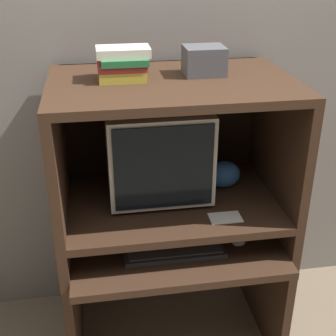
{
  "coord_description": "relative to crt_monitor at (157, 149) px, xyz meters",
  "views": [
    {
      "loc": [
        -0.31,
        -1.51,
        1.9
      ],
      "look_at": [
        -0.02,
        0.34,
        0.97
      ],
      "focal_mm": 50.0,
      "sensor_mm": 36.0,
      "label": 1
    }
  ],
  "objects": [
    {
      "name": "desk_base",
      "position": [
        0.06,
        -0.13,
        -0.62
      ],
      "size": [
        1.02,
        0.75,
        0.65
      ],
      "color": "#382316",
      "rests_on": "ground_plane"
    },
    {
      "name": "paper_card",
      "position": [
        0.25,
        -0.28,
        -0.22
      ],
      "size": [
        0.14,
        0.09,
        0.0
      ],
      "color": "white",
      "rests_on": "desk_monitor_shelf"
    },
    {
      "name": "storage_box",
      "position": [
        0.2,
        -0.01,
        0.4
      ],
      "size": [
        0.17,
        0.14,
        0.12
      ],
      "color": "#4C4C51",
      "rests_on": "hutch_upper"
    },
    {
      "name": "crt_monitor",
      "position": [
        0.0,
        0.0,
        0.0
      ],
      "size": [
        0.45,
        0.43,
        0.43
      ],
      "color": "beige",
      "rests_on": "desk_monitor_shelf"
    },
    {
      "name": "book_stack",
      "position": [
        -0.14,
        -0.04,
        0.4
      ],
      "size": [
        0.21,
        0.17,
        0.13
      ],
      "color": "gold",
      "rests_on": "hutch_upper"
    },
    {
      "name": "wall_back",
      "position": [
        0.06,
        0.32,
        0.26
      ],
      "size": [
        6.0,
        0.06,
        2.6
      ],
      "color": "gray",
      "rests_on": "ground_plane"
    },
    {
      "name": "snack_bag",
      "position": [
        0.32,
        -0.0,
        -0.15
      ],
      "size": [
        0.16,
        0.12,
        0.13
      ],
      "color": "#336BB7",
      "rests_on": "desk_monitor_shelf"
    },
    {
      "name": "mouse",
      "position": [
        0.33,
        -0.26,
        -0.37
      ],
      "size": [
        0.06,
        0.04,
        0.03
      ],
      "color": "#B7B7B7",
      "rests_on": "desk_base"
    },
    {
      "name": "hutch_upper",
      "position": [
        0.06,
        -0.04,
        0.16
      ],
      "size": [
        1.02,
        0.67,
        0.56
      ],
      "color": "#382316",
      "rests_on": "desk_monitor_shelf"
    },
    {
      "name": "desk_monitor_shelf",
      "position": [
        0.06,
        -0.07,
        -0.26
      ],
      "size": [
        1.02,
        0.67,
        0.17
      ],
      "color": "#382316",
      "rests_on": "desk_base"
    },
    {
      "name": "keyboard",
      "position": [
        0.04,
        -0.27,
        -0.37
      ],
      "size": [
        0.44,
        0.15,
        0.03
      ],
      "color": "#2D2D30",
      "rests_on": "desk_base"
    }
  ]
}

